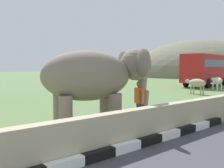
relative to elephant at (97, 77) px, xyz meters
name	(u,v)px	position (x,y,z in m)	size (l,w,h in m)	color
barrier_parapet	(94,136)	(-1.69, -2.06, -1.34)	(28.00, 0.36, 1.00)	tan
elephant	(97,77)	(0.00, 0.00, 0.00)	(4.08, 2.97, 2.84)	gray
person_handler	(139,100)	(1.64, -0.46, -0.91)	(0.38, 0.63, 1.66)	navy
bus_red	(206,68)	(21.40, 7.72, 0.24)	(8.51, 3.69, 3.50)	#B21E1E
cow_near	(217,81)	(17.26, 4.33, -0.97)	(1.49, 1.75, 1.23)	beige
cow_mid	(197,83)	(12.88, 3.81, -0.97)	(0.73, 1.91, 1.23)	tan
hill_east	(202,76)	(51.31, 25.21, -1.84)	(37.73, 30.19, 17.14)	#6A6754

